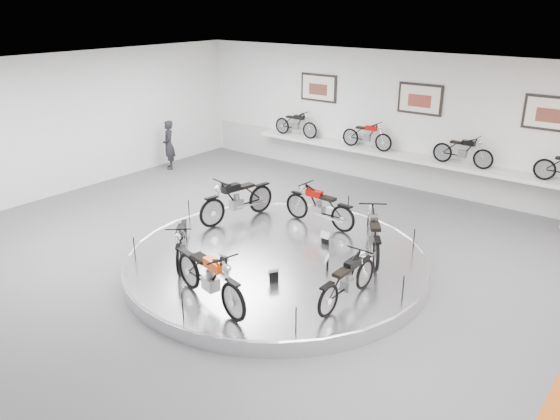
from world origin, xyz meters
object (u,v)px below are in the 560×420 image
Objects in this scene: display_platform at (277,261)px; shelf at (411,158)px; bike_a at (373,233)px; bike_f at (348,279)px; visitor at (169,145)px; bike_c at (237,199)px; bike_b at (319,206)px; bike_d at (181,241)px; bike_e at (210,277)px.

shelf reaches higher than display_platform.
bike_a reaches higher than display_platform.
shelf is 7.47m from bike_f.
visitor is at bearing 66.28° from bike_f.
visitor is (-5.40, 2.59, -0.03)m from bike_c.
bike_a is at bearing 104.73° from bike_c.
bike_f is (0.57, -1.97, -0.06)m from bike_a.
bike_d is at bearing 72.24° from bike_b.
display_platform is 4.29× the size of bike_d.
shelf is at bearing 104.85° from bike_e.
bike_c reaches higher than shelf.
bike_d is at bearing -134.37° from display_platform.
shelf is 5.94× the size of bike_c.
visitor is at bearing 155.66° from bike_e.
bike_e is (2.29, -3.26, -0.01)m from bike_c.
bike_f is (2.39, -2.67, -0.04)m from bike_b.
bike_e reaches higher than shelf.
shelf is at bearing 17.53° from bike_f.
visitor is (-9.00, 2.35, 0.01)m from bike_a.
bike_b is 1.09× the size of bike_f.
bike_e is at bearing 125.29° from bike_a.
visitor reaches higher than bike_c.
bike_b is 7.37m from visitor.
bike_d is at bearing -2.60° from visitor.
bike_d is at bearing -100.00° from shelf.
shelf is at bearing 57.88° from visitor.
bike_e is 1.11× the size of visitor.
bike_e is at bearing -0.24° from visitor.
bike_f reaches higher than display_platform.
bike_a is 1.04× the size of bike_b.
shelf is at bearing 170.67° from bike_c.
display_platform is 6.46m from shelf.
display_platform is at bearing 93.27° from bike_a.
display_platform is 2.39m from bike_e.
bike_c reaches higher than display_platform.
shelf is at bearing -91.35° from bike_b.
visitor is at bearing -171.54° from bike_d.
bike_b is (-0.22, -4.48, -0.21)m from shelf.
bike_b is at bearing 96.47° from display_platform.
visitor is at bearing -159.14° from shelf.
bike_f is at bearing 12.70° from visitor.
bike_a is 0.96× the size of bike_e.
bike_a is at bearing 22.36° from visitor.
bike_e is at bearing -82.69° from display_platform.
bike_e is at bearing 46.03° from bike_c.
visitor is (-9.57, 4.33, 0.07)m from bike_f.
bike_d is 7.82m from visitor.
display_platform is at bearing 93.71° from bike_d.
visitor is (-7.40, 3.58, 0.67)m from display_platform.
bike_d is (-1.38, -7.81, -0.26)m from shelf.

